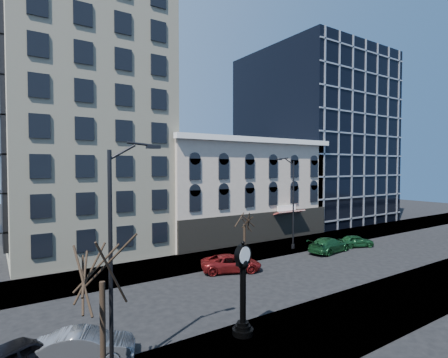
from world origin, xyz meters
TOP-DOWN VIEW (x-y plane):
  - ground at (0.00, 0.00)m, footprint 160.00×160.00m
  - sidewalk_far at (0.00, 8.00)m, footprint 160.00×6.00m
  - sidewalk_near at (0.00, -8.00)m, footprint 160.00×6.00m
  - cream_tower at (-6.11, 18.88)m, footprint 15.90×15.40m
  - victorian_row at (12.00, 15.89)m, footprint 22.60×11.19m
  - glass_office at (32.00, 20.91)m, footprint 20.00×20.15m
  - street_clock at (-3.65, -6.25)m, footprint 1.14×1.14m
  - street_lamp_near at (-9.76, -6.12)m, footprint 2.64×0.50m
  - street_lamp_far at (11.93, 6.46)m, footprint 2.61×0.63m
  - bare_tree_near at (-11.20, -7.39)m, footprint 4.27×4.27m
  - bare_tree_far at (6.45, 6.93)m, footprint 2.97×2.97m
  - car_near_a at (-13.69, -3.55)m, footprint 4.94×3.60m
  - car_near_b at (-11.18, -4.11)m, footprint 4.73×3.13m
  - car_far_a at (2.47, 3.57)m, footprint 5.73×4.22m
  - car_far_b at (14.94, 3.37)m, footprint 5.68×2.91m
  - car_far_c at (19.43, 3.33)m, footprint 4.32×2.94m

SIDE VIEW (x-z plane):
  - ground at x=0.00m, z-range 0.00..0.00m
  - sidewalk_far at x=0.00m, z-range 0.00..0.12m
  - sidewalk_near at x=0.00m, z-range 0.00..0.12m
  - car_far_c at x=19.43m, z-range 0.00..1.37m
  - car_far_a at x=2.47m, z-range 0.00..1.45m
  - car_near_b at x=-11.18m, z-range 0.00..1.47m
  - car_near_a at x=-13.69m, z-range 0.00..1.56m
  - car_far_b at x=14.94m, z-range 0.00..1.58m
  - street_clock at x=-3.65m, z-range -0.12..4.89m
  - bare_tree_far at x=6.45m, z-range 1.41..6.50m
  - bare_tree_near at x=-11.20m, z-range 1.99..9.32m
  - victorian_row at x=12.00m, z-range -0.25..12.25m
  - street_lamp_far at x=11.93m, z-range 2.69..12.79m
  - street_lamp_near at x=-9.76m, z-range 2.72..12.92m
  - glass_office at x=32.00m, z-range 0.00..28.00m
  - cream_tower at x=-6.11m, z-range -1.93..40.57m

